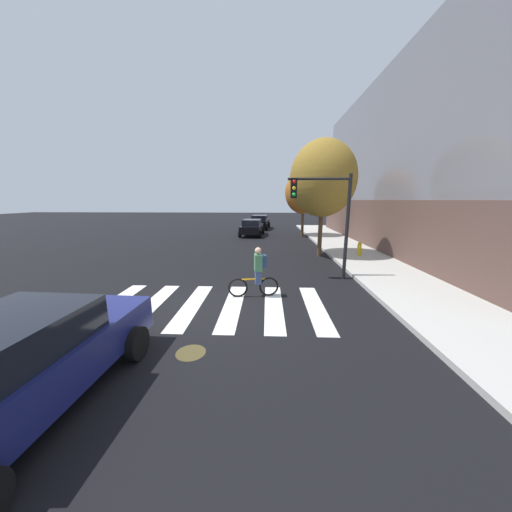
{
  "coord_description": "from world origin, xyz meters",
  "views": [
    {
      "loc": [
        1.9,
        -7.49,
        3.21
      ],
      "look_at": [
        1.51,
        1.6,
        1.24
      ],
      "focal_mm": 18.28,
      "sensor_mm": 36.0,
      "label": 1
    }
  ],
  "objects_px": {
    "sedan_mid": "(252,227)",
    "cyclist": "(257,272)",
    "traffic_light_near": "(327,209)",
    "street_tree_mid": "(304,193)",
    "sedan_near": "(15,366)",
    "street_tree_near": "(323,179)",
    "manhole_cover": "(191,353)",
    "fire_hydrant": "(359,249)",
    "sedan_far": "(260,222)"
  },
  "relations": [
    {
      "from": "sedan_mid",
      "to": "cyclist",
      "type": "distance_m",
      "value": 15.42
    },
    {
      "from": "sedan_mid",
      "to": "street_tree_mid",
      "type": "xyz_separation_m",
      "value": [
        4.5,
        -0.48,
        3.06
      ]
    },
    {
      "from": "sedan_mid",
      "to": "traffic_light_near",
      "type": "bearing_deg",
      "value": -74.24
    },
    {
      "from": "sedan_mid",
      "to": "traffic_light_near",
      "type": "relative_size",
      "value": 1.04
    },
    {
      "from": "cyclist",
      "to": "traffic_light_near",
      "type": "height_order",
      "value": "traffic_light_near"
    },
    {
      "from": "sedan_near",
      "to": "sedan_mid",
      "type": "relative_size",
      "value": 1.07
    },
    {
      "from": "cyclist",
      "to": "street_tree_mid",
      "type": "distance_m",
      "value": 15.58
    },
    {
      "from": "manhole_cover",
      "to": "street_tree_mid",
      "type": "relative_size",
      "value": 0.11
    },
    {
      "from": "sedan_near",
      "to": "sedan_mid",
      "type": "distance_m",
      "value": 20.62
    },
    {
      "from": "manhole_cover",
      "to": "fire_hydrant",
      "type": "relative_size",
      "value": 0.82
    },
    {
      "from": "sedan_mid",
      "to": "cyclist",
      "type": "bearing_deg",
      "value": -86.05
    },
    {
      "from": "fire_hydrant",
      "to": "street_tree_near",
      "type": "xyz_separation_m",
      "value": [
        -2.15,
        0.38,
        3.81
      ]
    },
    {
      "from": "cyclist",
      "to": "street_tree_near",
      "type": "height_order",
      "value": "street_tree_near"
    },
    {
      "from": "sedan_near",
      "to": "street_tree_mid",
      "type": "height_order",
      "value": "street_tree_mid"
    },
    {
      "from": "sedan_mid",
      "to": "fire_hydrant",
      "type": "height_order",
      "value": "sedan_mid"
    },
    {
      "from": "sedan_near",
      "to": "sedan_mid",
      "type": "xyz_separation_m",
      "value": [
        2.31,
        20.49,
        -0.06
      ]
    },
    {
      "from": "sedan_near",
      "to": "street_tree_near",
      "type": "xyz_separation_m",
      "value": [
        6.72,
        11.7,
        3.52
      ]
    },
    {
      "from": "street_tree_mid",
      "to": "fire_hydrant",
      "type": "bearing_deg",
      "value": -76.65
    },
    {
      "from": "sedan_far",
      "to": "street_tree_near",
      "type": "distance_m",
      "value": 15.33
    },
    {
      "from": "sedan_near",
      "to": "cyclist",
      "type": "xyz_separation_m",
      "value": [
        3.37,
        5.11,
        0.02
      ]
    },
    {
      "from": "sedan_mid",
      "to": "street_tree_mid",
      "type": "distance_m",
      "value": 5.46
    },
    {
      "from": "manhole_cover",
      "to": "street_tree_mid",
      "type": "xyz_separation_m",
      "value": [
        4.73,
        18.3,
        3.81
      ]
    },
    {
      "from": "traffic_light_near",
      "to": "fire_hydrant",
      "type": "distance_m",
      "value": 5.46
    },
    {
      "from": "cyclist",
      "to": "traffic_light_near",
      "type": "distance_m",
      "value": 3.98
    },
    {
      "from": "cyclist",
      "to": "street_tree_mid",
      "type": "bearing_deg",
      "value": 77.01
    },
    {
      "from": "sedan_mid",
      "to": "street_tree_near",
      "type": "xyz_separation_m",
      "value": [
        4.41,
        -8.78,
        3.58
      ]
    },
    {
      "from": "sedan_near",
      "to": "traffic_light_near",
      "type": "distance_m",
      "value": 9.67
    },
    {
      "from": "traffic_light_near",
      "to": "street_tree_mid",
      "type": "height_order",
      "value": "street_tree_mid"
    },
    {
      "from": "manhole_cover",
      "to": "sedan_near",
      "type": "height_order",
      "value": "sedan_near"
    },
    {
      "from": "manhole_cover",
      "to": "cyclist",
      "type": "distance_m",
      "value": 3.74
    },
    {
      "from": "street_tree_near",
      "to": "sedan_near",
      "type": "bearing_deg",
      "value": -119.87
    },
    {
      "from": "sedan_near",
      "to": "street_tree_near",
      "type": "relative_size",
      "value": 0.73
    },
    {
      "from": "sedan_mid",
      "to": "sedan_far",
      "type": "bearing_deg",
      "value": 84.42
    },
    {
      "from": "sedan_far",
      "to": "street_tree_mid",
      "type": "distance_m",
      "value": 7.88
    },
    {
      "from": "sedan_far",
      "to": "street_tree_mid",
      "type": "xyz_separation_m",
      "value": [
        3.95,
        -6.11,
        3.03
      ]
    },
    {
      "from": "sedan_near",
      "to": "fire_hydrant",
      "type": "height_order",
      "value": "sedan_near"
    },
    {
      "from": "sedan_mid",
      "to": "manhole_cover",
      "type": "bearing_deg",
      "value": -90.71
    },
    {
      "from": "sedan_near",
      "to": "street_tree_mid",
      "type": "xyz_separation_m",
      "value": [
        6.81,
        20.0,
        3.0
      ]
    },
    {
      "from": "sedan_mid",
      "to": "traffic_light_near",
      "type": "height_order",
      "value": "traffic_light_near"
    },
    {
      "from": "sedan_far",
      "to": "street_tree_near",
      "type": "xyz_separation_m",
      "value": [
        3.86,
        -14.41,
        3.56
      ]
    },
    {
      "from": "sedan_near",
      "to": "street_tree_near",
      "type": "bearing_deg",
      "value": 60.13
    },
    {
      "from": "manhole_cover",
      "to": "street_tree_mid",
      "type": "bearing_deg",
      "value": 75.51
    },
    {
      "from": "cyclist",
      "to": "street_tree_mid",
      "type": "xyz_separation_m",
      "value": [
        3.44,
        14.9,
        2.97
      ]
    },
    {
      "from": "traffic_light_near",
      "to": "street_tree_mid",
      "type": "xyz_separation_m",
      "value": [
        0.77,
        12.74,
        0.96
      ]
    },
    {
      "from": "street_tree_mid",
      "to": "sedan_far",
      "type": "bearing_deg",
      "value": 122.88
    },
    {
      "from": "traffic_light_near",
      "to": "street_tree_near",
      "type": "height_order",
      "value": "street_tree_near"
    },
    {
      "from": "cyclist",
      "to": "sedan_near",
      "type": "bearing_deg",
      "value": -123.46
    },
    {
      "from": "sedan_mid",
      "to": "street_tree_mid",
      "type": "relative_size",
      "value": 0.77
    },
    {
      "from": "manhole_cover",
      "to": "sedan_mid",
      "type": "distance_m",
      "value": 18.81
    },
    {
      "from": "sedan_near",
      "to": "street_tree_mid",
      "type": "bearing_deg",
      "value": 71.2
    }
  ]
}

